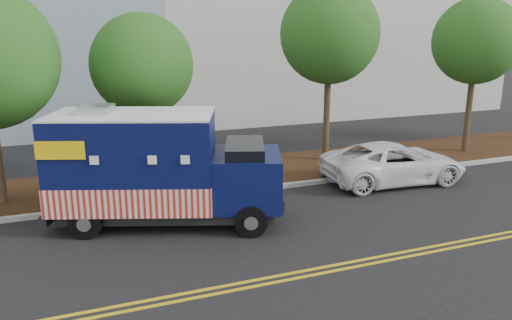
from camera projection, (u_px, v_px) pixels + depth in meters
name	position (u px, v px, depth m)	size (l,w,h in m)	color
ground	(187.00, 216.00, 14.98)	(120.00, 120.00, 0.00)	black
curb	(176.00, 199.00, 16.22)	(120.00, 0.18, 0.15)	#9E9E99
mulch_strip	(164.00, 181.00, 18.12)	(120.00, 4.00, 0.15)	black
centerline_near	(234.00, 284.00, 10.97)	(120.00, 0.10, 0.01)	gold
centerline_far	(238.00, 290.00, 10.74)	(120.00, 0.10, 0.01)	gold
tree_b	(142.00, 65.00, 17.14)	(3.52, 3.52, 5.99)	#38281C
tree_c	(330.00, 34.00, 19.50)	(3.91, 3.91, 7.18)	#38281C
tree_d	(476.00, 41.00, 20.99)	(3.63, 3.63, 6.74)	#38281C
sign_post	(143.00, 165.00, 16.06)	(0.06, 0.06, 2.40)	#473828
food_truck	(155.00, 171.00, 14.07)	(6.89, 4.38, 3.43)	black
white_car	(394.00, 163.00, 18.07)	(2.42, 5.25, 1.46)	white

